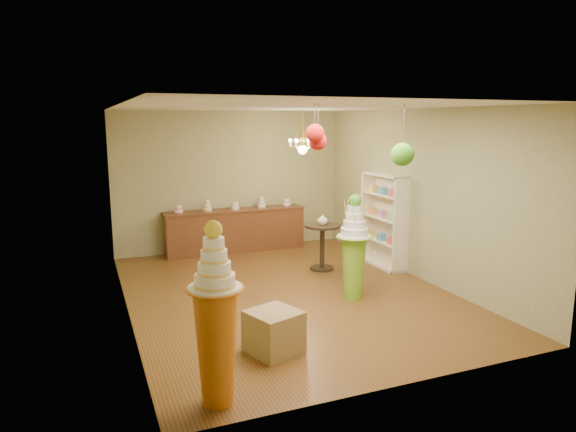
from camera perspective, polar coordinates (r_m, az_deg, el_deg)
name	(u,v)px	position (r m, az deg, el deg)	size (l,w,h in m)	color
floor	(287,293)	(8.54, -0.13, -8.52)	(6.50, 6.50, 0.00)	brown
ceiling	(287,107)	(8.07, -0.14, 12.04)	(6.50, 6.50, 0.00)	silver
wall_back	(231,181)	(11.23, -6.36, 3.88)	(5.00, 0.04, 3.00)	#97966C
wall_front	(406,249)	(5.36, 13.00, -3.63)	(5.00, 0.04, 3.00)	#97966C
wall_left	(123,213)	(7.61, -17.87, 0.29)	(0.04, 6.50, 3.00)	#97966C
wall_right	(417,195)	(9.39, 14.18, 2.33)	(0.04, 6.50, 3.00)	#97966C
pedestal_green	(354,254)	(8.12, 7.33, -4.26)	(0.59, 0.59, 1.68)	#7EBF2A
pedestal_orange	(216,332)	(5.18, -7.99, -12.61)	(0.63, 0.63, 1.87)	orange
burlap_riser	(274,332)	(6.40, -1.58, -12.73)	(0.57, 0.57, 0.52)	#967A52
sideboard	(235,230)	(11.12, -5.86, -1.51)	(3.04, 0.54, 1.16)	#5A311C
shelving_unit	(384,220)	(10.04, 10.59, -0.47)	(0.33, 1.20, 1.80)	white
round_table	(322,241)	(9.71, 3.83, -2.75)	(0.77, 0.77, 0.87)	black
vase	(323,219)	(9.63, 3.86, -0.39)	(0.19, 0.19, 0.20)	white
pom_red_left	(318,141)	(6.56, 3.35, 8.29)	(0.23, 0.23, 0.58)	#3F372D
pom_green_mid	(402,154)	(6.61, 12.60, 6.69)	(0.29, 0.29, 0.77)	#3F372D
pom_red_right	(315,133)	(6.41, 3.01, 9.19)	(0.23, 0.23, 0.48)	#3F372D
chandelier	(303,147)	(9.85, 1.64, 7.70)	(0.71, 0.71, 0.85)	#DFBD4E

